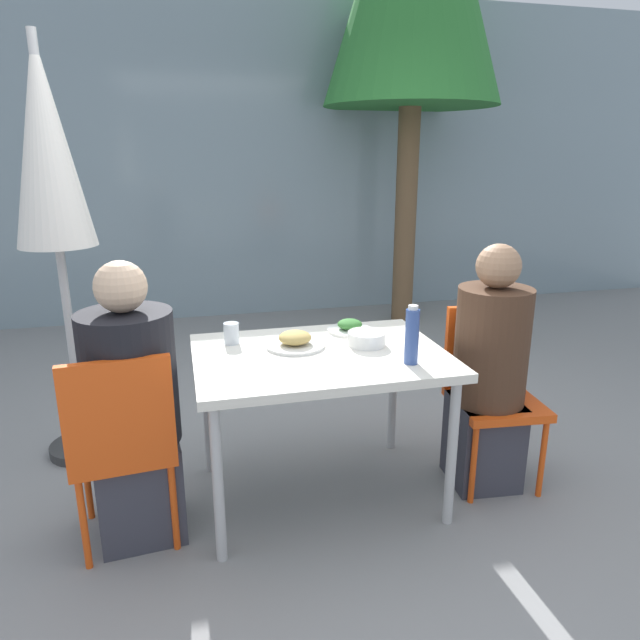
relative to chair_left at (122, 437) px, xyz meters
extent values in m
plane|color=gray|center=(0.85, 0.16, -0.50)|extent=(24.00, 24.00, 0.00)
cube|color=gray|center=(0.85, 3.55, 1.00)|extent=(10.00, 0.20, 3.00)
cube|color=silver|center=(0.85, 0.16, 0.21)|extent=(1.11, 0.81, 0.04)
cylinder|color=#B7B7B7|center=(0.35, -0.18, -0.15)|extent=(0.04, 0.04, 0.68)
cylinder|color=#B7B7B7|center=(1.34, -0.18, -0.15)|extent=(0.04, 0.04, 0.68)
cylinder|color=#B7B7B7|center=(0.35, 0.51, -0.15)|extent=(0.04, 0.04, 0.68)
cylinder|color=#B7B7B7|center=(1.34, 0.51, -0.15)|extent=(0.04, 0.04, 0.68)
cube|color=#E54C14|center=(-0.01, 0.08, -0.08)|extent=(0.44, 0.44, 0.04)
cube|color=#E54C14|center=(0.01, -0.10, 0.15)|extent=(0.40, 0.07, 0.42)
cylinder|color=#E54C14|center=(-0.19, 0.23, -0.30)|extent=(0.03, 0.03, 0.39)
cylinder|color=#E54C14|center=(0.15, 0.27, -0.30)|extent=(0.03, 0.03, 0.39)
cylinder|color=#E54C14|center=(-0.16, -0.11, -0.30)|extent=(0.03, 0.03, 0.39)
cylinder|color=#E54C14|center=(0.18, -0.07, -0.30)|extent=(0.03, 0.03, 0.39)
cube|color=#383842|center=(0.04, 0.08, -0.28)|extent=(0.36, 0.36, 0.43)
cylinder|color=black|center=(0.04, 0.08, 0.21)|extent=(0.37, 0.37, 0.55)
sphere|color=beige|center=(0.04, 0.08, 0.59)|extent=(0.20, 0.20, 0.20)
cube|color=#E54C14|center=(1.70, 0.08, -0.08)|extent=(0.44, 0.44, 0.04)
cube|color=#E54C14|center=(1.72, 0.26, 0.15)|extent=(0.40, 0.07, 0.42)
cylinder|color=#E54C14|center=(1.85, -0.11, -0.30)|extent=(0.03, 0.03, 0.39)
cylinder|color=#E54C14|center=(1.51, -0.07, -0.30)|extent=(0.03, 0.03, 0.39)
cylinder|color=#E54C14|center=(1.89, 0.23, -0.30)|extent=(0.03, 0.03, 0.39)
cylinder|color=#E54C14|center=(1.55, 0.26, -0.30)|extent=(0.03, 0.03, 0.39)
cube|color=#383842|center=(1.65, 0.08, -0.28)|extent=(0.33, 0.33, 0.43)
cylinder|color=#472D1E|center=(1.65, 0.08, 0.21)|extent=(0.34, 0.34, 0.55)
sphere|color=#9E7556|center=(1.65, 0.08, 0.59)|extent=(0.20, 0.20, 0.20)
cylinder|color=#333333|center=(-0.30, 0.88, -0.47)|extent=(0.36, 0.36, 0.05)
cylinder|color=#BCBCBC|center=(-0.30, 0.88, 0.56)|extent=(0.04, 0.04, 2.11)
cone|color=silver|center=(-0.30, 0.88, 1.13)|extent=(0.37, 0.37, 0.98)
cylinder|color=white|center=(1.06, 0.42, 0.23)|extent=(0.22, 0.22, 0.01)
ellipsoid|color=#33702D|center=(1.06, 0.42, 0.26)|extent=(0.12, 0.12, 0.05)
cylinder|color=white|center=(0.75, 0.26, 0.23)|extent=(0.27, 0.27, 0.01)
ellipsoid|color=tan|center=(0.75, 0.26, 0.27)|extent=(0.15, 0.15, 0.06)
cylinder|color=#334C8E|center=(1.18, -0.06, 0.34)|extent=(0.06, 0.06, 0.23)
cylinder|color=white|center=(1.18, -0.06, 0.47)|extent=(0.04, 0.04, 0.02)
cylinder|color=silver|center=(0.48, 0.38, 0.27)|extent=(0.07, 0.07, 0.10)
cylinder|color=white|center=(1.08, 0.21, 0.26)|extent=(0.17, 0.17, 0.06)
cylinder|color=brown|center=(2.36, 2.89, 0.49)|extent=(0.20, 0.20, 1.97)
camera|label=1|loc=(0.26, -2.15, 1.08)|focal=32.00mm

